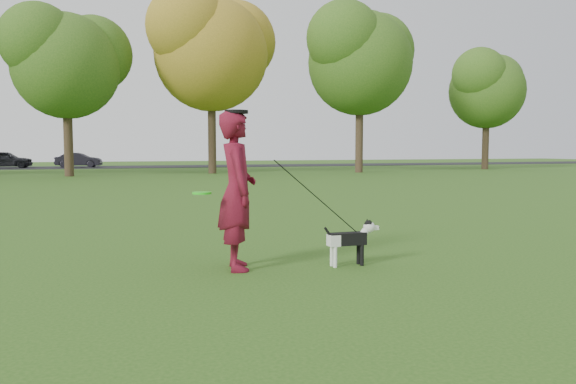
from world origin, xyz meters
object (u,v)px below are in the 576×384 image
object	(u,v)px
dog	(351,238)
car_mid	(79,160)
car_left	(5,159)
man	(237,191)

from	to	relation	value
dog	car_mid	bearing A→B (deg)	96.61
dog	car_left	distance (m)	41.62
man	dog	xyz separation A→B (m)	(1.45, -0.26, -0.62)
dog	car_left	xyz separation A→B (m)	(-9.88, 40.42, 0.31)
car_left	dog	bearing A→B (deg)	-161.16
dog	car_left	size ratio (longest dim) A/B	0.21
car_left	car_mid	world-z (taller)	car_left
dog	car_left	bearing A→B (deg)	103.74
man	car_mid	world-z (taller)	man
car_left	man	bearing A→B (deg)	-163.03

